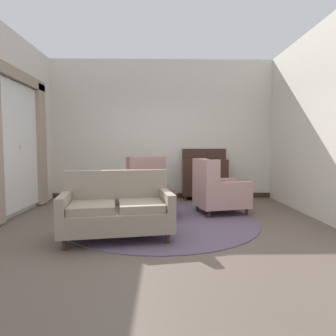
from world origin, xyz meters
name	(u,v)px	position (x,y,z in m)	size (l,w,h in m)	color
ground	(162,226)	(0.00, 0.00, 0.00)	(7.68, 7.68, 0.00)	brown
wall_back	(162,130)	(0.00, 2.62, 1.69)	(5.64, 0.08, 3.39)	silver
wall_left	(11,123)	(-2.74, 0.79, 1.69)	(0.08, 3.66, 3.39)	silver
wall_right	(310,124)	(2.74, 0.79, 1.69)	(0.08, 3.66, 3.39)	silver
baseboard_back	(162,195)	(0.00, 2.56, 0.06)	(5.48, 0.03, 0.12)	#382319
area_rug	(162,221)	(0.00, 0.30, 0.01)	(3.24, 3.24, 0.01)	#5B4C60
window_with_curtains	(20,138)	(-2.65, 0.91, 1.42)	(0.12, 2.08, 2.65)	silver
coffee_table	(151,196)	(-0.20, 0.55, 0.39)	(1.00, 1.00, 0.46)	#382319
porcelain_vase	(148,185)	(-0.24, 0.54, 0.60)	(0.17, 0.17, 0.31)	beige
settee	(117,210)	(-0.62, -0.58, 0.39)	(1.60, 1.05, 0.92)	gray
armchair_far_left	(143,185)	(-0.40, 1.61, 0.45)	(1.04, 1.04, 1.07)	tan
armchair_back_corner	(217,191)	(1.04, 0.82, 0.43)	(1.05, 0.92, 1.04)	tan
sideboard	(205,177)	(1.03, 2.32, 0.55)	(1.07, 0.37, 1.22)	#382319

